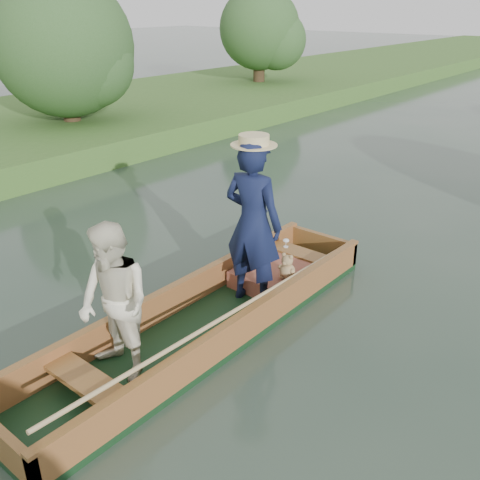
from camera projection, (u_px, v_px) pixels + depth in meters
The scene contains 3 objects.
ground at pixel (207, 332), 6.13m from camera, with size 120.00×120.00×0.00m, color #283D30.
trees_far at pixel (476, 58), 10.89m from camera, with size 22.61×12.33×4.21m.
punt at pixel (204, 281), 5.86m from camera, with size 1.12×5.00×2.12m.
Camera 1 is at (3.58, -3.74, 3.47)m, focal length 40.00 mm.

